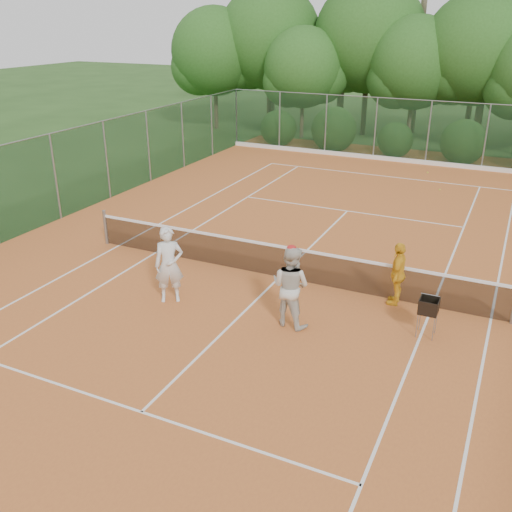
{
  "coord_description": "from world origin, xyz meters",
  "views": [
    {
      "loc": [
        5.51,
        -13.15,
        6.71
      ],
      "look_at": [
        -0.14,
        -1.2,
        1.1
      ],
      "focal_mm": 40.0,
      "sensor_mm": 36.0,
      "label": 1
    }
  ],
  "objects_px": {
    "player_yellow": "(398,274)",
    "player_white": "(169,265)",
    "player_center_grp": "(291,286)",
    "ball_hopper": "(429,307)"
  },
  "relations": [
    {
      "from": "player_center_grp",
      "to": "ball_hopper",
      "type": "relative_size",
      "value": 2.16
    },
    {
      "from": "player_white",
      "to": "player_yellow",
      "type": "height_order",
      "value": "player_white"
    },
    {
      "from": "ball_hopper",
      "to": "player_center_grp",
      "type": "bearing_deg",
      "value": 172.17
    },
    {
      "from": "player_yellow",
      "to": "ball_hopper",
      "type": "height_order",
      "value": "player_yellow"
    },
    {
      "from": "player_yellow",
      "to": "player_center_grp",
      "type": "bearing_deg",
      "value": -46.02
    },
    {
      "from": "ball_hopper",
      "to": "player_white",
      "type": "bearing_deg",
      "value": 165.89
    },
    {
      "from": "player_white",
      "to": "player_yellow",
      "type": "xyz_separation_m",
      "value": [
        5.17,
        2.28,
        -0.17
      ]
    },
    {
      "from": "player_white",
      "to": "ball_hopper",
      "type": "distance_m",
      "value": 6.23
    },
    {
      "from": "player_yellow",
      "to": "player_white",
      "type": "bearing_deg",
      "value": -68.71
    },
    {
      "from": "player_center_grp",
      "to": "player_yellow",
      "type": "relative_size",
      "value": 1.22
    }
  ]
}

